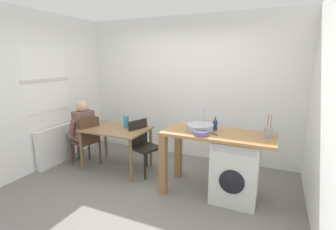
{
  "coord_description": "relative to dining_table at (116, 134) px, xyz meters",
  "views": [
    {
      "loc": [
        1.62,
        -2.78,
        1.89
      ],
      "look_at": [
        0.17,
        0.45,
        1.1
      ],
      "focal_mm": 26.35,
      "sensor_mm": 36.0,
      "label": 1
    }
  ],
  "objects": [
    {
      "name": "sink_basin",
      "position": [
        1.54,
        -0.14,
        0.32
      ],
      "size": [
        0.38,
        0.38,
        0.09
      ],
      "primitive_type": "cylinder",
      "color": "#9EA0A5",
      "rests_on": "kitchen_counter"
    },
    {
      "name": "seated_person",
      "position": [
        -0.7,
        -0.08,
        0.03
      ],
      "size": [
        0.55,
        0.54,
        1.2
      ],
      "rotation": [
        0.0,
        0.0,
        1.3
      ],
      "color": "#595651",
      "rests_on": "ground_plane"
    },
    {
      "name": "utensil_crock",
      "position": [
        2.43,
        -0.09,
        0.35
      ],
      "size": [
        0.11,
        0.11,
        0.3
      ],
      "color": "gray",
      "rests_on": "kitchen_counter"
    },
    {
      "name": "kitchen_counter",
      "position": [
        1.59,
        -0.14,
        0.12
      ],
      "size": [
        1.5,
        0.68,
        0.92
      ],
      "color": "#9E7042",
      "rests_on": "ground_plane"
    },
    {
      "name": "bottle_tall_green",
      "position": [
        1.73,
        -0.03,
        0.36
      ],
      "size": [
        0.06,
        0.06,
        0.18
      ],
      "color": "navy",
      "rests_on": "kitchen_counter"
    },
    {
      "name": "washing_machine",
      "position": [
        2.07,
        -0.14,
        -0.21
      ],
      "size": [
        0.6,
        0.61,
        0.86
      ],
      "color": "silver",
      "rests_on": "ground_plane"
    },
    {
      "name": "tap",
      "position": [
        1.54,
        0.04,
        0.42
      ],
      "size": [
        0.02,
        0.02,
        0.28
      ],
      "primitive_type": "cylinder",
      "color": "#B2B2B7",
      "rests_on": "kitchen_counter"
    },
    {
      "name": "scissors",
      "position": [
        1.75,
        -0.24,
        0.28
      ],
      "size": [
        0.15,
        0.06,
        0.01
      ],
      "color": "#B2B2B7",
      "rests_on": "kitchen_counter"
    },
    {
      "name": "vase",
      "position": [
        0.15,
        0.1,
        0.2
      ],
      "size": [
        0.09,
        0.09,
        0.22
      ],
      "primitive_type": "cylinder",
      "color": "teal",
      "rests_on": "dining_table"
    },
    {
      "name": "mixing_bowl",
      "position": [
        1.61,
        -0.34,
        0.31
      ],
      "size": [
        0.21,
        0.21,
        0.06
      ],
      "color": "slate",
      "rests_on": "kitchen_counter"
    },
    {
      "name": "chair_person_seat",
      "position": [
        -0.55,
        -0.12,
        -0.14
      ],
      "size": [
        0.49,
        0.49,
        0.9
      ],
      "rotation": [
        0.0,
        0.0,
        1.3
      ],
      "color": "#4C3323",
      "rests_on": "ground_plane"
    },
    {
      "name": "radiator",
      "position": [
        -1.14,
        -0.29,
        -0.29
      ],
      "size": [
        0.1,
        0.8,
        0.7
      ],
      "primitive_type": "cube",
      "color": "white",
      "rests_on": "ground_plane"
    },
    {
      "name": "dining_table",
      "position": [
        0.0,
        0.0,
        0.0
      ],
      "size": [
        1.1,
        0.76,
        0.74
      ],
      "color": "olive",
      "rests_on": "ground_plane"
    },
    {
      "name": "wall_counter_side",
      "position": [
        3.03,
        -0.59,
        0.71
      ],
      "size": [
        0.1,
        3.8,
        2.7
      ],
      "primitive_type": "cube",
      "color": "white",
      "rests_on": "ground_plane"
    },
    {
      "name": "chair_opposite",
      "position": [
        0.48,
        0.07,
        -0.14
      ],
      "size": [
        0.51,
        0.51,
        0.9
      ],
      "rotation": [
        0.0,
        0.0,
        -1.9
      ],
      "color": "black",
      "rests_on": "ground_plane"
    },
    {
      "name": "wall_window_side",
      "position": [
        -1.27,
        -0.59,
        0.71
      ],
      "size": [
        0.12,
        3.8,
        2.7
      ],
      "color": "white",
      "rests_on": "ground_plane"
    },
    {
      "name": "ground_plane",
      "position": [
        0.88,
        -0.59,
        -0.64
      ],
      "size": [
        5.46,
        5.46,
        0.0
      ],
      "primitive_type": "plane",
      "color": "slate"
    },
    {
      "name": "wall_back",
      "position": [
        0.88,
        1.16,
        0.71
      ],
      "size": [
        4.6,
        0.1,
        2.7
      ],
      "primitive_type": "cube",
      "color": "white",
      "rests_on": "ground_plane"
    }
  ]
}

